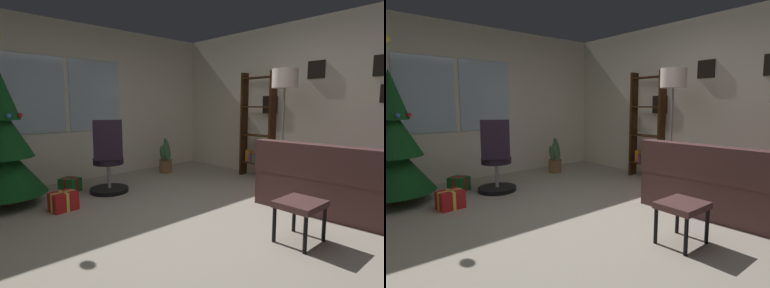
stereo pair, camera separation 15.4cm
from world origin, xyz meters
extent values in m
cube|color=#ACA191|center=(0.00, 0.00, -0.05)|extent=(4.88, 5.75, 0.10)
cube|color=silver|center=(0.00, 2.92, 1.32)|extent=(4.88, 0.10, 2.63)
cube|color=silver|center=(-0.85, 2.86, 1.45)|extent=(0.90, 0.03, 1.20)
cube|color=silver|center=(0.12, 2.86, 1.45)|extent=(0.90, 0.03, 1.20)
cube|color=silver|center=(2.49, 0.00, 1.32)|extent=(0.10, 5.75, 2.63)
cube|color=black|center=(2.43, 0.03, 1.83)|extent=(0.02, 0.27, 0.27)
cube|color=black|center=(2.43, 0.84, 1.29)|extent=(0.02, 0.29, 0.31)
cube|color=#523231|center=(1.51, -0.79, 0.22)|extent=(0.99, 1.87, 0.45)
cube|color=#523231|center=(1.15, -0.81, 0.65)|extent=(0.33, 1.83, 0.40)
cube|color=#523231|center=(1.45, 0.05, 0.55)|extent=(0.87, 0.20, 0.20)
cube|color=#B22518|center=(1.25, -0.42, 0.62)|extent=(0.18, 0.40, 0.41)
cube|color=#523231|center=(0.37, -0.90, 0.37)|extent=(0.42, 0.37, 0.06)
cylinder|color=black|center=(0.19, -1.05, 0.17)|extent=(0.04, 0.04, 0.34)
cylinder|color=black|center=(0.55, -1.05, 0.17)|extent=(0.04, 0.04, 0.34)
cylinder|color=black|center=(0.19, -0.74, 0.17)|extent=(0.04, 0.04, 0.34)
cylinder|color=black|center=(0.55, -0.74, 0.17)|extent=(0.04, 0.04, 0.34)
cylinder|color=#4C331E|center=(-1.45, 2.12, 0.08)|extent=(0.12, 0.12, 0.16)
cone|color=#10441A|center=(-1.45, 2.12, 0.48)|extent=(0.95, 0.95, 0.64)
cone|color=#10441A|center=(-1.45, 2.12, 0.95)|extent=(0.69, 0.69, 0.64)
cone|color=#10441A|center=(-1.45, 2.12, 1.43)|extent=(0.42, 0.42, 0.64)
sphere|color=red|center=(-1.27, 2.00, 1.16)|extent=(0.06, 0.06, 0.06)
sphere|color=blue|center=(-1.41, 1.91, 1.16)|extent=(0.06, 0.06, 0.06)
sphere|color=#B21433|center=(-1.42, 2.26, 1.47)|extent=(0.06, 0.06, 0.06)
cube|color=red|center=(-0.98, 1.50, 0.11)|extent=(0.32, 0.26, 0.23)
cube|color=#EAD84C|center=(-0.98, 1.50, 0.11)|extent=(0.06, 0.24, 0.24)
cube|color=#EAD84C|center=(-0.98, 1.50, 0.11)|extent=(0.31, 0.07, 0.24)
cube|color=#1E722D|center=(-0.61, 2.24, 0.10)|extent=(0.32, 0.33, 0.21)
cube|color=red|center=(-0.61, 2.24, 0.10)|extent=(0.22, 0.15, 0.22)
cube|color=red|center=(-0.61, 2.24, 0.10)|extent=(0.17, 0.24, 0.22)
cylinder|color=black|center=(-0.18, 1.86, 0.03)|extent=(0.56, 0.56, 0.06)
cylinder|color=#B2B2B7|center=(-0.18, 1.86, 0.26)|extent=(0.05, 0.05, 0.41)
cylinder|color=#24192A|center=(-0.18, 1.86, 0.47)|extent=(0.44, 0.44, 0.09)
cube|color=#24192A|center=(-0.26, 1.69, 0.80)|extent=(0.40, 0.27, 0.57)
cube|color=#331C0C|center=(2.22, 0.65, 0.93)|extent=(0.18, 0.04, 1.85)
cube|color=#331C0C|center=(2.22, 1.25, 0.93)|extent=(0.18, 0.04, 1.85)
cube|color=#331C0C|center=(2.22, 0.95, 0.25)|extent=(0.18, 0.56, 0.02)
cube|color=#331C0C|center=(2.22, 0.95, 0.75)|extent=(0.18, 0.56, 0.02)
cube|color=#331C0C|center=(2.22, 0.95, 1.25)|extent=(0.18, 0.56, 0.02)
cube|color=#331C0C|center=(2.22, 0.95, 1.75)|extent=(0.18, 0.56, 0.02)
cube|color=maroon|center=(2.24, 0.74, 0.36)|extent=(0.15, 0.07, 0.20)
cube|color=navy|center=(2.24, 0.82, 0.36)|extent=(0.15, 0.05, 0.20)
cube|color=beige|center=(2.23, 0.89, 0.34)|extent=(0.17, 0.06, 0.16)
cube|color=#3B7342|center=(2.23, 0.98, 0.34)|extent=(0.15, 0.08, 0.16)
cube|color=#832D77|center=(2.23, 1.05, 0.34)|extent=(0.17, 0.05, 0.15)
cube|color=#BC7C1D|center=(2.25, 1.13, 0.37)|extent=(0.13, 0.08, 0.21)
cylinder|color=slate|center=(1.88, 0.23, 0.01)|extent=(0.28, 0.28, 0.03)
cylinder|color=slate|center=(1.88, 0.23, 0.78)|extent=(0.03, 0.03, 1.51)
cylinder|color=white|center=(1.88, 0.23, 1.68)|extent=(0.38, 0.38, 0.28)
cylinder|color=brown|center=(1.24, 2.34, 0.12)|extent=(0.24, 0.24, 0.25)
ellipsoid|color=#38643E|center=(1.17, 2.22, 0.42)|extent=(0.16, 0.23, 0.37)
ellipsoid|color=#38643E|center=(1.12, 2.26, 0.39)|extent=(0.19, 0.15, 0.31)
ellipsoid|color=#38643E|center=(1.36, 2.44, 0.45)|extent=(0.18, 0.23, 0.42)
camera|label=1|loc=(-2.25, -2.27, 1.30)|focal=28.69mm
camera|label=2|loc=(-2.13, -2.38, 1.30)|focal=28.69mm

